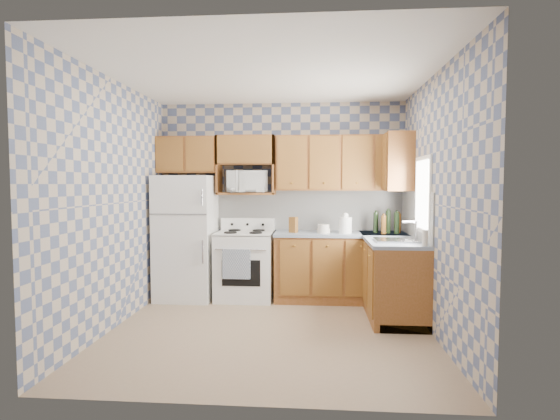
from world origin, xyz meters
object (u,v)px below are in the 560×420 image
object	(u,v)px
refrigerator	(186,237)
electric_kettle	(345,225)
stove_body	(245,266)
microwave	(246,182)

from	to	relation	value
refrigerator	electric_kettle	xyz separation A→B (m)	(2.15, -0.05, 0.19)
refrigerator	stove_body	size ratio (longest dim) A/B	1.87
stove_body	microwave	xyz separation A→B (m)	(-0.01, 0.14, 1.15)
stove_body	electric_kettle	bearing A→B (deg)	-3.00
refrigerator	stove_body	xyz separation A→B (m)	(0.80, 0.03, -0.39)
microwave	electric_kettle	size ratio (longest dim) A/B	2.57
stove_body	refrigerator	bearing A→B (deg)	-178.22
microwave	refrigerator	bearing A→B (deg)	174.93
microwave	stove_body	bearing A→B (deg)	-103.41
stove_body	electric_kettle	size ratio (longest dim) A/B	4.22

